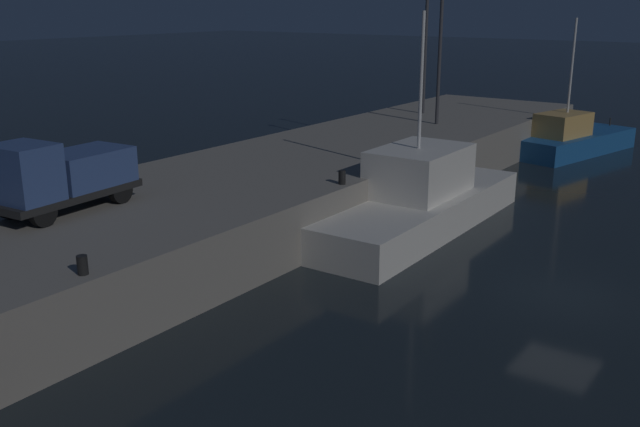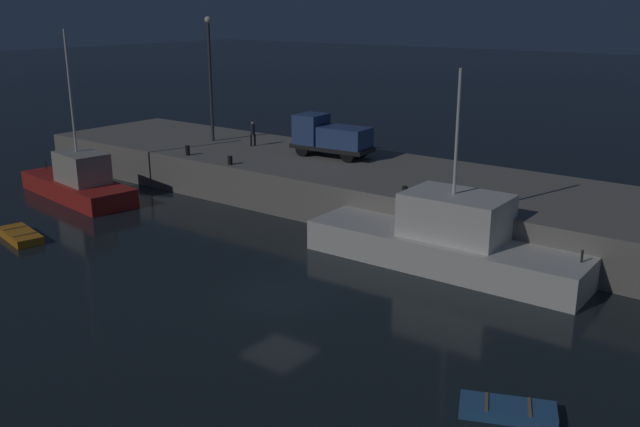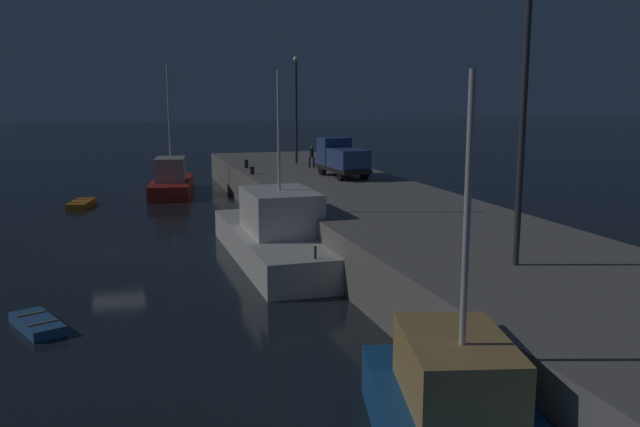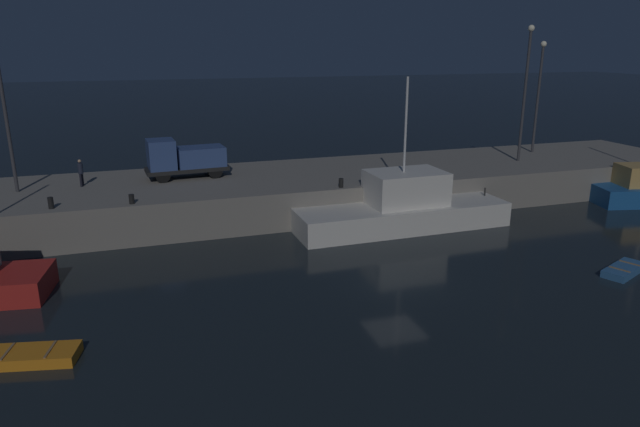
{
  "view_description": "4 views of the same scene",
  "coord_description": "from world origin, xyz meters",
  "px_view_note": "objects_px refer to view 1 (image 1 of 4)",
  "views": [
    {
      "loc": [
        -21.73,
        -6.02,
        9.01
      ],
      "look_at": [
        -1.19,
        8.65,
        1.56
      ],
      "focal_mm": 40.27,
      "sensor_mm": 36.0,
      "label": 1
    },
    {
      "loc": [
        16.9,
        -19.52,
        11.17
      ],
      "look_at": [
        -4.33,
        8.48,
        0.67
      ],
      "focal_mm": 39.15,
      "sensor_mm": 36.0,
      "label": 2
    },
    {
      "loc": [
        33.74,
        0.42,
        7.65
      ],
      "look_at": [
        -0.58,
        10.6,
        1.3
      ],
      "focal_mm": 37.87,
      "sensor_mm": 36.0,
      "label": 3
    },
    {
      "loc": [
        -10.82,
        -21.79,
        10.45
      ],
      "look_at": [
        -0.99,
        8.2,
        1.0
      ],
      "focal_mm": 31.96,
      "sensor_mm": 36.0,
      "label": 4
    }
  ],
  "objects_px": {
    "fishing_trawler_red": "(416,201)",
    "bollard_west": "(82,265)",
    "lamp_post_east": "(441,27)",
    "lamp_post_central": "(426,34)",
    "fishing_boat_white": "(571,139)",
    "bollard_east": "(342,177)",
    "utility_truck": "(61,175)"
  },
  "relations": [
    {
      "from": "lamp_post_east",
      "to": "bollard_east",
      "type": "xyz_separation_m",
      "value": [
        -14.96,
        -3.49,
        -5.11
      ]
    },
    {
      "from": "lamp_post_east",
      "to": "bollard_west",
      "type": "relative_size",
      "value": 18.37
    },
    {
      "from": "fishing_trawler_red",
      "to": "bollard_east",
      "type": "distance_m",
      "value": 3.84
    },
    {
      "from": "fishing_boat_white",
      "to": "utility_truck",
      "type": "xyz_separation_m",
      "value": [
        -30.8,
        7.55,
        2.63
      ]
    },
    {
      "from": "utility_truck",
      "to": "bollard_east",
      "type": "bearing_deg",
      "value": -32.59
    },
    {
      "from": "fishing_boat_white",
      "to": "bollard_west",
      "type": "distance_m",
      "value": 34.18
    },
    {
      "from": "bollard_west",
      "to": "lamp_post_central",
      "type": "bearing_deg",
      "value": 11.25
    },
    {
      "from": "lamp_post_central",
      "to": "lamp_post_east",
      "type": "bearing_deg",
      "value": -141.33
    },
    {
      "from": "bollard_east",
      "to": "bollard_west",
      "type": "bearing_deg",
      "value": 179.48
    },
    {
      "from": "utility_truck",
      "to": "lamp_post_central",
      "type": "bearing_deg",
      "value": 1.34
    },
    {
      "from": "lamp_post_east",
      "to": "lamp_post_central",
      "type": "height_order",
      "value": "lamp_post_east"
    },
    {
      "from": "lamp_post_east",
      "to": "utility_truck",
      "type": "height_order",
      "value": "lamp_post_east"
    },
    {
      "from": "bollard_east",
      "to": "lamp_post_central",
      "type": "bearing_deg",
      "value": 18.45
    },
    {
      "from": "utility_truck",
      "to": "bollard_west",
      "type": "distance_m",
      "value": 6.34
    },
    {
      "from": "fishing_boat_white",
      "to": "lamp_post_east",
      "type": "distance_m",
      "value": 11.43
    },
    {
      "from": "fishing_boat_white",
      "to": "lamp_post_central",
      "type": "xyz_separation_m",
      "value": [
        -4.1,
        8.18,
        6.23
      ]
    },
    {
      "from": "lamp_post_east",
      "to": "bollard_east",
      "type": "distance_m",
      "value": 16.2
    },
    {
      "from": "lamp_post_east",
      "to": "utility_truck",
      "type": "distance_m",
      "value": 23.92
    },
    {
      "from": "lamp_post_east",
      "to": "lamp_post_central",
      "type": "distance_m",
      "value": 4.15
    },
    {
      "from": "fishing_boat_white",
      "to": "utility_truck",
      "type": "relative_size",
      "value": 1.93
    },
    {
      "from": "fishing_trawler_red",
      "to": "bollard_west",
      "type": "bearing_deg",
      "value": 173.87
    },
    {
      "from": "utility_truck",
      "to": "bollard_east",
      "type": "distance_m",
      "value": 10.15
    },
    {
      "from": "fishing_trawler_red",
      "to": "bollard_east",
      "type": "xyz_separation_m",
      "value": [
        -3.23,
        1.51,
        1.42
      ]
    },
    {
      "from": "fishing_boat_white",
      "to": "bollard_west",
      "type": "bearing_deg",
      "value": 176.28
    },
    {
      "from": "fishing_boat_white",
      "to": "lamp_post_central",
      "type": "relative_size",
      "value": 1.19
    },
    {
      "from": "lamp_post_central",
      "to": "bollard_west",
      "type": "distance_m",
      "value": 30.89
    },
    {
      "from": "lamp_post_central",
      "to": "utility_truck",
      "type": "height_order",
      "value": "lamp_post_central"
    },
    {
      "from": "fishing_boat_white",
      "to": "bollard_east",
      "type": "bearing_deg",
      "value": 174.59
    },
    {
      "from": "fishing_trawler_red",
      "to": "utility_truck",
      "type": "bearing_deg",
      "value": 149.39
    },
    {
      "from": "fishing_trawler_red",
      "to": "fishing_boat_white",
      "type": "relative_size",
      "value": 1.28
    },
    {
      "from": "bollard_east",
      "to": "lamp_post_east",
      "type": "bearing_deg",
      "value": 13.14
    },
    {
      "from": "utility_truck",
      "to": "bollard_west",
      "type": "height_order",
      "value": "utility_truck"
    }
  ]
}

